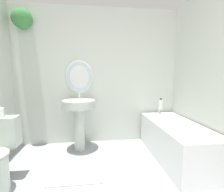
{
  "coord_description": "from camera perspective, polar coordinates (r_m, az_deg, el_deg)",
  "views": [
    {
      "loc": [
        -0.11,
        -0.18,
        1.24
      ],
      "look_at": [
        0.12,
        1.7,
        0.99
      ],
      "focal_mm": 26.0,
      "sensor_mm": 36.0,
      "label": 1
    }
  ],
  "objects": [
    {
      "name": "bathtub",
      "position": [
        2.66,
        21.44,
        -14.23
      ],
      "size": [
        0.61,
        1.42,
        0.61
      ],
      "color": "silver",
      "rests_on": "ground_plane"
    },
    {
      "name": "wall_back",
      "position": [
        2.95,
        -6.64,
        7.83
      ],
      "size": [
        2.99,
        0.31,
        2.4
      ],
      "color": "silver",
      "rests_on": "ground_plane"
    },
    {
      "name": "shampoo_bottle",
      "position": [
        3.07,
        16.71,
        -2.86
      ],
      "size": [
        0.07,
        0.07,
        0.2
      ],
      "color": "white",
      "rests_on": "bathtub"
    },
    {
      "name": "pedestal_sink",
      "position": [
        2.7,
        -11.53,
        -6.07
      ],
      "size": [
        0.53,
        0.53,
        0.93
      ],
      "color": "#B2BCB2",
      "rests_on": "ground_plane"
    },
    {
      "name": "bath_mat",
      "position": [
        2.26,
        -12.69,
        -25.67
      ],
      "size": [
        0.65,
        0.37,
        0.02
      ],
      "color": "silver",
      "rests_on": "ground_plane"
    }
  ]
}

